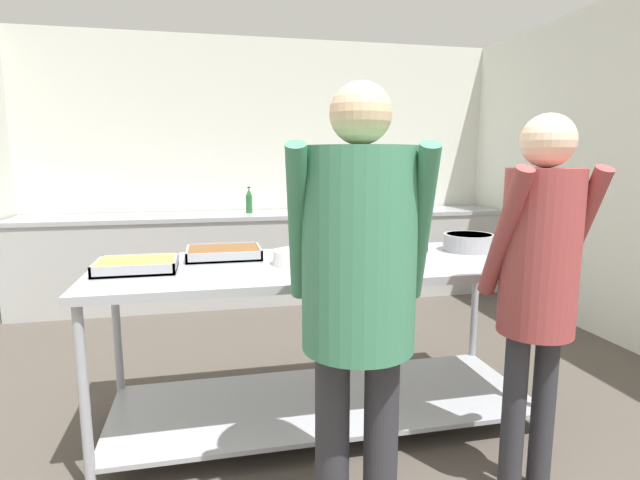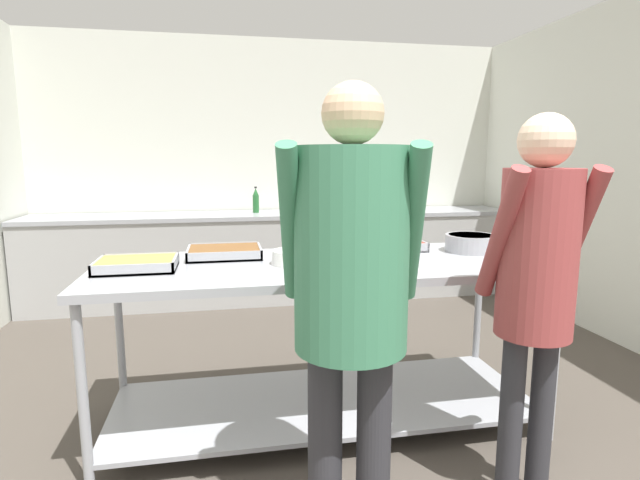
{
  "view_description": "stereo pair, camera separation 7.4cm",
  "coord_description": "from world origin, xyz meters",
  "px_view_note": "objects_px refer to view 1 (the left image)",
  "views": [
    {
      "loc": [
        -0.61,
        -1.15,
        1.44
      ],
      "look_at": [
        -0.04,
        1.43,
        1.0
      ],
      "focal_mm": 28.0,
      "sensor_mm": 36.0,
      "label": 1
    },
    {
      "loc": [
        -0.54,
        -1.17,
        1.44
      ],
      "look_at": [
        -0.04,
        1.43,
        1.0
      ],
      "focal_mm": 28.0,
      "sensor_mm": 36.0,
      "label": 2
    }
  ],
  "objects_px": {
    "serving_tray_greens": "(388,245)",
    "plate_stack": "(296,257)",
    "serving_tray_roast": "(137,266)",
    "guest_serving_right": "(359,275)",
    "water_bottle": "(249,201)",
    "serving_tray_vegetables": "(224,253)",
    "broccoli_bowl": "(349,256)",
    "sauce_pan": "(469,242)",
    "guest_serving_left": "(539,266)"
  },
  "relations": [
    {
      "from": "serving_tray_vegetables",
      "to": "guest_serving_right",
      "type": "xyz_separation_m",
      "value": [
        0.43,
        -1.09,
        0.11
      ]
    },
    {
      "from": "serving_tray_roast",
      "to": "plate_stack",
      "type": "height_order",
      "value": "plate_stack"
    },
    {
      "from": "serving_tray_vegetables",
      "to": "guest_serving_left",
      "type": "xyz_separation_m",
      "value": [
        1.22,
        -1.0,
        0.08
      ]
    },
    {
      "from": "serving_tray_roast",
      "to": "broccoli_bowl",
      "type": "height_order",
      "value": "broccoli_bowl"
    },
    {
      "from": "water_bottle",
      "to": "serving_tray_greens",
      "type": "bearing_deg",
      "value": -74.45
    },
    {
      "from": "serving_tray_greens",
      "to": "guest_serving_right",
      "type": "xyz_separation_m",
      "value": [
        -0.52,
        -1.13,
        0.11
      ]
    },
    {
      "from": "serving_tray_roast",
      "to": "plate_stack",
      "type": "xyz_separation_m",
      "value": [
        0.78,
        -0.02,
        0.01
      ]
    },
    {
      "from": "water_bottle",
      "to": "plate_stack",
      "type": "bearing_deg",
      "value": -89.23
    },
    {
      "from": "water_bottle",
      "to": "serving_tray_roast",
      "type": "bearing_deg",
      "value": -106.19
    },
    {
      "from": "broccoli_bowl",
      "to": "serving_tray_vegetables",
      "type": "bearing_deg",
      "value": 153.94
    },
    {
      "from": "guest_serving_left",
      "to": "guest_serving_right",
      "type": "height_order",
      "value": "guest_serving_right"
    },
    {
      "from": "broccoli_bowl",
      "to": "water_bottle",
      "type": "xyz_separation_m",
      "value": [
        -0.3,
        2.62,
        0.07
      ]
    },
    {
      "from": "plate_stack",
      "to": "sauce_pan",
      "type": "relative_size",
      "value": 0.57
    },
    {
      "from": "plate_stack",
      "to": "guest_serving_right",
      "type": "distance_m",
      "value": 0.85
    },
    {
      "from": "water_bottle",
      "to": "guest_serving_right",
      "type": "bearing_deg",
      "value": -88.15
    },
    {
      "from": "serving_tray_vegetables",
      "to": "guest_serving_right",
      "type": "distance_m",
      "value": 1.18
    },
    {
      "from": "serving_tray_roast",
      "to": "serving_tray_vegetables",
      "type": "distance_m",
      "value": 0.48
    },
    {
      "from": "serving_tray_greens",
      "to": "broccoli_bowl",
      "type": "bearing_deg",
      "value": -134.81
    },
    {
      "from": "plate_stack",
      "to": "serving_tray_roast",
      "type": "bearing_deg",
      "value": 178.79
    },
    {
      "from": "serving_tray_vegetables",
      "to": "sauce_pan",
      "type": "bearing_deg",
      "value": -4.45
    },
    {
      "from": "serving_tray_greens",
      "to": "sauce_pan",
      "type": "height_order",
      "value": "sauce_pan"
    },
    {
      "from": "water_bottle",
      "to": "sauce_pan",
      "type": "bearing_deg",
      "value": -65.91
    },
    {
      "from": "serving_tray_greens",
      "to": "guest_serving_right",
      "type": "relative_size",
      "value": 0.23
    },
    {
      "from": "guest_serving_left",
      "to": "sauce_pan",
      "type": "bearing_deg",
      "value": 78.19
    },
    {
      "from": "serving_tray_roast",
      "to": "sauce_pan",
      "type": "distance_m",
      "value": 1.83
    },
    {
      "from": "sauce_pan",
      "to": "guest_serving_right",
      "type": "relative_size",
      "value": 0.26
    },
    {
      "from": "sauce_pan",
      "to": "guest_serving_right",
      "type": "distance_m",
      "value": 1.39
    },
    {
      "from": "broccoli_bowl",
      "to": "guest_serving_left",
      "type": "height_order",
      "value": "guest_serving_left"
    },
    {
      "from": "serving_tray_roast",
      "to": "broccoli_bowl",
      "type": "xyz_separation_m",
      "value": [
        1.04,
        -0.06,
        0.02
      ]
    },
    {
      "from": "serving_tray_greens",
      "to": "plate_stack",
      "type": "bearing_deg",
      "value": -154.05
    },
    {
      "from": "guest_serving_right",
      "to": "serving_tray_greens",
      "type": "bearing_deg",
      "value": 65.1
    },
    {
      "from": "plate_stack",
      "to": "serving_tray_greens",
      "type": "height_order",
      "value": "plate_stack"
    },
    {
      "from": "plate_stack",
      "to": "guest_serving_right",
      "type": "xyz_separation_m",
      "value": [
        0.08,
        -0.84,
        0.1
      ]
    },
    {
      "from": "plate_stack",
      "to": "guest_serving_left",
      "type": "distance_m",
      "value": 1.14
    },
    {
      "from": "serving_tray_vegetables",
      "to": "serving_tray_greens",
      "type": "bearing_deg",
      "value": 2.06
    },
    {
      "from": "plate_stack",
      "to": "sauce_pan",
      "type": "bearing_deg",
      "value": 8.04
    },
    {
      "from": "broccoli_bowl",
      "to": "sauce_pan",
      "type": "relative_size",
      "value": 0.49
    },
    {
      "from": "broccoli_bowl",
      "to": "water_bottle",
      "type": "bearing_deg",
      "value": 96.51
    },
    {
      "from": "serving_tray_greens",
      "to": "water_bottle",
      "type": "bearing_deg",
      "value": 105.55
    },
    {
      "from": "serving_tray_roast",
      "to": "water_bottle",
      "type": "relative_size",
      "value": 1.42
    },
    {
      "from": "plate_stack",
      "to": "water_bottle",
      "type": "bearing_deg",
      "value": 90.77
    },
    {
      "from": "serving_tray_vegetables",
      "to": "broccoli_bowl",
      "type": "relative_size",
      "value": 1.88
    },
    {
      "from": "serving_tray_greens",
      "to": "guest_serving_left",
      "type": "bearing_deg",
      "value": -75.71
    },
    {
      "from": "serving_tray_vegetables",
      "to": "guest_serving_right",
      "type": "relative_size",
      "value": 0.23
    },
    {
      "from": "broccoli_bowl",
      "to": "serving_tray_greens",
      "type": "bearing_deg",
      "value": 45.19
    },
    {
      "from": "serving_tray_vegetables",
      "to": "serving_tray_roast",
      "type": "bearing_deg",
      "value": -150.11
    },
    {
      "from": "water_bottle",
      "to": "broccoli_bowl",
      "type": "bearing_deg",
      "value": -83.49
    },
    {
      "from": "sauce_pan",
      "to": "guest_serving_left",
      "type": "relative_size",
      "value": 0.27
    },
    {
      "from": "guest_serving_left",
      "to": "broccoli_bowl",
      "type": "bearing_deg",
      "value": 130.76
    },
    {
      "from": "serving_tray_vegetables",
      "to": "broccoli_bowl",
      "type": "bearing_deg",
      "value": -26.06
    }
  ]
}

